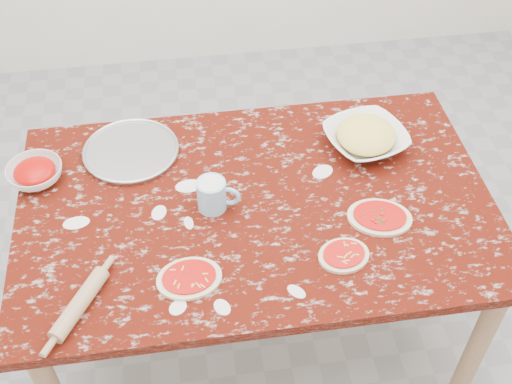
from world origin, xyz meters
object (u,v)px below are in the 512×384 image
at_px(cheese_bowl, 365,139).
at_px(rolling_pin, 80,304).
at_px(worktable, 256,219).
at_px(flour_mug, 213,195).
at_px(pizza_tray, 131,151).
at_px(sauce_bowl, 35,174).

distance_m(cheese_bowl, rolling_pin, 1.15).
relative_size(worktable, flour_mug, 11.13).
height_order(worktable, cheese_bowl, cheese_bowl).
height_order(worktable, rolling_pin, rolling_pin).
relative_size(flour_mug, rolling_pin, 0.58).
xyz_separation_m(pizza_tray, rolling_pin, (-0.15, -0.66, 0.02)).
bearing_deg(pizza_tray, cheese_bowl, -5.99).
bearing_deg(sauce_bowl, flour_mug, -20.10).
distance_m(worktable, flour_mug, 0.20).
distance_m(pizza_tray, cheese_bowl, 0.85).
xyz_separation_m(sauce_bowl, cheese_bowl, (1.18, 0.00, 0.00)).
bearing_deg(flour_mug, worktable, -0.33).
height_order(sauce_bowl, flour_mug, flour_mug).
bearing_deg(worktable, cheese_bowl, 26.97).
xyz_separation_m(cheese_bowl, rolling_pin, (-1.00, -0.57, -0.01)).
distance_m(pizza_tray, flour_mug, 0.41).
relative_size(cheese_bowl, rolling_pin, 1.14).
relative_size(sauce_bowl, cheese_bowl, 0.67).
distance_m(sauce_bowl, flour_mug, 0.64).
distance_m(pizza_tray, sauce_bowl, 0.34).
bearing_deg(sauce_bowl, cheese_bowl, 0.14).
bearing_deg(rolling_pin, flour_mug, 39.25).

